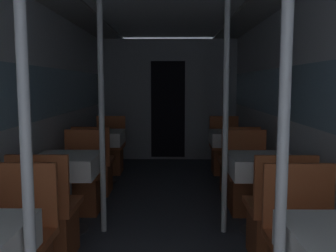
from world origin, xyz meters
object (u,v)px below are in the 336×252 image
object	(u,v)px
dining_table_right_1	(261,168)
chair_right_near_1	(277,226)
chair_left_far_2	(109,155)
chair_right_far_2	(225,156)
chair_left_far_1	(82,187)
support_pole_left_1	(102,116)
dining_table_left_2	(102,140)
dining_table_left_1	(67,168)
support_pole_right_1	(226,116)
chair_left_near_2	(95,172)
chair_right_near_2	(238,173)
support_pole_left_0	(26,150)
chair_left_near_1	(48,225)
chair_right_far_1	(248,187)
support_pole_right_0	(283,151)
dining_table_right_2	(231,140)

from	to	relation	value
dining_table_right_1	chair_right_near_1	world-z (taller)	chair_right_near_1
chair_left_far_2	chair_right_far_2	distance (m)	1.87
chair_left_far_1	support_pole_left_1	distance (m)	1.09
chair_left_far_1	dining_table_left_2	xyz separation A→B (m)	(0.00, 1.26, 0.35)
dining_table_left_1	support_pole_right_1	size ratio (longest dim) A/B	0.33
support_pole_right_1	chair_left_near_2	bearing A→B (deg)	140.45
support_pole_left_1	chair_left_far_1	bearing A→B (deg)	120.80
chair_left_near_2	dining_table_left_1	bearing A→B (deg)	-90.00
chair_left_far_1	chair_left_near_2	xyz separation A→B (m)	(0.00, 0.68, 0.00)
dining_table_right_1	chair_right_far_2	world-z (taller)	chair_right_far_2
chair_right_near_2	chair_right_far_2	distance (m)	1.17
support_pole_left_0	chair_left_near_1	bearing A→B (deg)	105.44
dining_table_right_1	chair_right_near_1	xyz separation A→B (m)	(0.00, -0.58, -0.35)
chair_right_far_1	support_pole_right_1	size ratio (longest dim) A/B	0.40
dining_table_left_2	chair_left_near_1	bearing A→B (deg)	-90.00
support_pole_left_1	dining_table_right_1	world-z (taller)	support_pole_left_1
chair_left_near_1	support_pole_left_0	bearing A→B (deg)	-74.56
dining_table_left_1	chair_left_near_2	distance (m)	1.31
chair_left_near_1	chair_right_near_2	size ratio (longest dim) A/B	1.00
dining_table_left_1	support_pole_left_0	bearing A→B (deg)	-79.31
chair_right_near_2	support_pole_left_0	bearing A→B (deg)	-116.18
chair_left_far_2	chair_right_near_1	size ratio (longest dim) A/B	1.00
support_pole_right_0	dining_table_right_1	bearing A→B (deg)	79.31
chair_right_far_2	dining_table_left_2	bearing A→B (deg)	17.31
support_pole_left_0	chair_left_near_2	size ratio (longest dim) A/B	2.50
support_pole_left_0	chair_right_far_2	distance (m)	4.61
dining_table_left_2	chair_right_far_1	size ratio (longest dim) A/B	0.83
chair_left_far_1	chair_right_far_2	xyz separation A→B (m)	(1.87, 1.84, 0.00)
support_pole_left_1	support_pole_right_0	size ratio (longest dim) A/B	1.00
chair_left_far_2	dining_table_left_2	bearing A→B (deg)	90.00
dining_table_left_2	chair_right_near_1	bearing A→B (deg)	-52.34
dining_table_left_1	chair_left_far_2	bearing A→B (deg)	90.00
dining_table_left_2	chair_right_far_2	xyz separation A→B (m)	(1.87, 0.58, -0.35)
chair_left_near_2	dining_table_right_2	xyz separation A→B (m)	(1.87, 0.58, 0.35)
support_pole_left_0	chair_right_near_2	size ratio (longest dim) A/B	2.50
dining_table_left_1	support_pole_right_1	xyz separation A→B (m)	(1.53, -0.00, 0.50)
chair_left_near_2	chair_left_far_2	world-z (taller)	same
support_pole_right_1	chair_right_near_2	distance (m)	1.56
support_pole_right_1	support_pole_left_0	bearing A→B (deg)	-122.57
support_pole_left_0	chair_left_near_2	distance (m)	3.24
chair_right_near_2	chair_left_near_2	bearing A→B (deg)	180.00
chair_left_near_1	dining_table_left_2	world-z (taller)	chair_left_near_1
support_pole_left_0	chair_left_far_2	xyz separation A→B (m)	(-0.35, 4.27, -0.85)
support_pole_right_0	chair_right_near_1	bearing A→B (deg)	74.56
chair_left_far_1	chair_right_near_2	size ratio (longest dim) A/B	1.00
chair_right_near_2	support_pole_right_0	bearing A→B (deg)	-96.40
chair_right_near_1	chair_right_far_1	world-z (taller)	same
support_pole_right_0	dining_table_right_1	distance (m)	1.94
dining_table_left_1	chair_right_near_1	size ratio (longest dim) A/B	0.83
dining_table_left_2	chair_right_far_1	bearing A→B (deg)	-33.92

